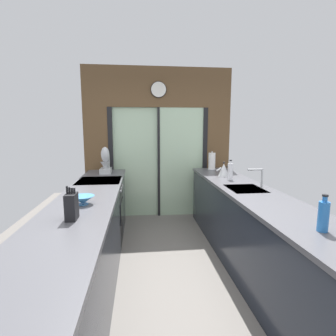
{
  "coord_description": "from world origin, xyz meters",
  "views": [
    {
      "loc": [
        -0.37,
        -2.35,
        1.62
      ],
      "look_at": [
        0.01,
        0.96,
        1.12
      ],
      "focal_mm": 27.82,
      "sensor_mm": 36.0,
      "label": 1
    }
  ],
  "objects": [
    {
      "name": "left_counter_run",
      "position": [
        -0.91,
        0.13,
        0.47
      ],
      "size": [
        0.62,
        3.8,
        0.92
      ],
      "color": "#1E232D",
      "rests_on": "ground_plane"
    },
    {
      "name": "stand_mixer",
      "position": [
        -0.89,
        1.84,
        1.08
      ],
      "size": [
        0.17,
        0.27,
        0.42
      ],
      "color": "#B7BABC",
      "rests_on": "left_counter_run"
    },
    {
      "name": "oven_range",
      "position": [
        -0.91,
        1.25,
        0.46
      ],
      "size": [
        0.6,
        0.6,
        0.92
      ],
      "color": "black",
      "rests_on": "ground_plane"
    },
    {
      "name": "paper_towel_roll",
      "position": [
        0.89,
        1.99,
        1.06
      ],
      "size": [
        0.13,
        0.13,
        0.32
      ],
      "color": "#B7BABC",
      "rests_on": "right_counter_run"
    },
    {
      "name": "soap_bottle_near",
      "position": [
        0.89,
        -0.76,
        1.03
      ],
      "size": [
        0.07,
        0.07,
        0.26
      ],
      "color": "#286BB7",
      "rests_on": "right_counter_run"
    },
    {
      "name": "sink_faucet",
      "position": [
        1.05,
        0.55,
        1.08
      ],
      "size": [
        0.19,
        0.02,
        0.24
      ],
      "color": "#B7BABC",
      "rests_on": "right_counter_run"
    },
    {
      "name": "knife_block",
      "position": [
        -0.89,
        -0.32,
        1.03
      ],
      "size": [
        0.08,
        0.14,
        0.27
      ],
      "color": "black",
      "rests_on": "left_counter_run"
    },
    {
      "name": "mixing_bowl",
      "position": [
        -0.89,
        0.09,
        0.96
      ],
      "size": [
        0.21,
        0.21,
        0.08
      ],
      "color": "teal",
      "rests_on": "left_counter_run"
    },
    {
      "name": "back_wall_unit",
      "position": [
        0.0,
        2.4,
        1.52
      ],
      "size": [
        2.64,
        0.12,
        2.7
      ],
      "color": "brown",
      "rests_on": "ground_plane"
    },
    {
      "name": "right_counter_run",
      "position": [
        0.91,
        0.3,
        0.46
      ],
      "size": [
        0.62,
        3.8,
        0.92
      ],
      "color": "#1E232D",
      "rests_on": "ground_plane"
    },
    {
      "name": "ground_plane",
      "position": [
        0.0,
        0.6,
        -0.01
      ],
      "size": [
        5.04,
        7.6,
        0.02
      ],
      "primitive_type": "cube",
      "color": "slate"
    },
    {
      "name": "kettle",
      "position": [
        0.89,
        1.36,
        1.02
      ],
      "size": [
        0.25,
        0.16,
        0.22
      ],
      "color": "#B7BABC",
      "rests_on": "right_counter_run"
    },
    {
      "name": "soap_bottle_far",
      "position": [
        0.89,
        1.08,
        1.04
      ],
      "size": [
        0.07,
        0.07,
        0.28
      ],
      "color": "silver",
      "rests_on": "right_counter_run"
    }
  ]
}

